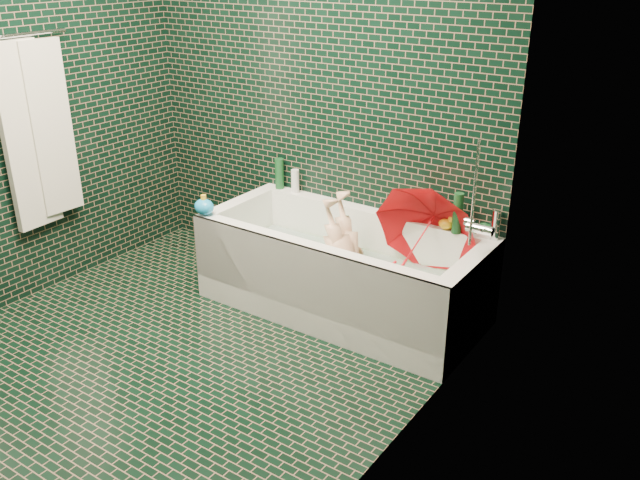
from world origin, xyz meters
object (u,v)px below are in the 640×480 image
Objects in this scene: umbrella at (419,240)px; rubber_duck at (447,223)px; bathtub at (341,279)px; bath_toy at (204,207)px; child at (348,266)px.

umbrella reaches higher than rubber_duck.
bathtub is 2.91× the size of umbrella.
umbrella is 5.38× the size of rubber_duck.
rubber_duck is at bearing 11.72° from bath_toy.
bath_toy is at bearing -161.65° from umbrella.
bathtub is 11.37× the size of bath_toy.
child is 0.64m from rubber_duck.
rubber_duck reaches higher than bathtub.
umbrella is (0.45, 0.11, 0.33)m from bathtub.
bathtub is 0.94m from bath_toy.
bath_toy is (-0.85, -0.30, 0.30)m from child.
bath_toy reaches higher than child.
umbrella is (0.40, 0.11, 0.23)m from child.
child is 1.50× the size of umbrella.
child is 8.05× the size of rubber_duck.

